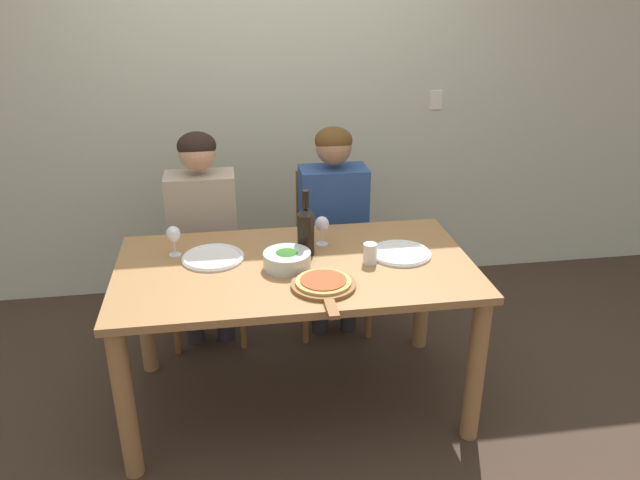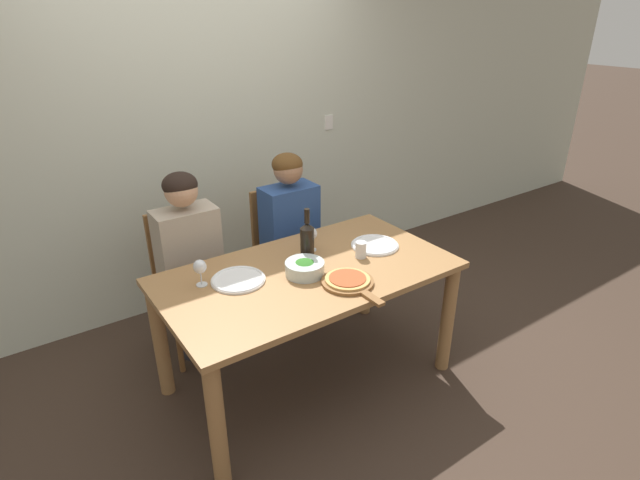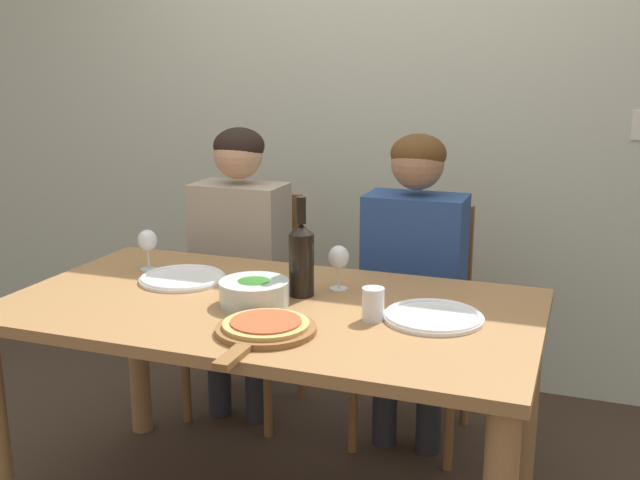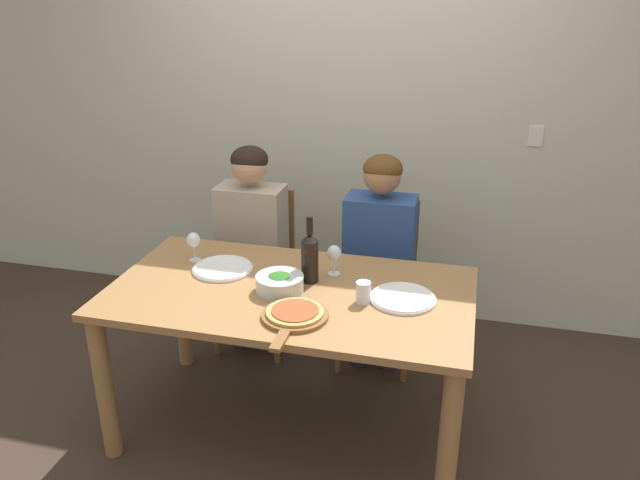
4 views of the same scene
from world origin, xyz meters
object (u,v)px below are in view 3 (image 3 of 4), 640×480
Objects in this scene: chair_right at (418,313)px; wine_glass_right at (339,259)px; pizza_on_board at (265,328)px; broccoli_bowl at (254,292)px; person_woman at (239,246)px; chair_left at (251,293)px; water_tumbler at (373,304)px; dinner_plate_left at (183,278)px; wine_glass_left at (147,242)px; person_man at (414,263)px; dinner_plate_right at (433,316)px; wine_bottle at (301,257)px.

wine_glass_right is at bearing -103.79° from chair_right.
broccoli_bowl is at bearing 121.23° from pizza_on_board.
wine_glass_right is (0.60, -0.48, 0.12)m from person_woman.
water_tumbler is at bearing -46.46° from chair_left.
wine_glass_left reaches higher than dinner_plate_left.
chair_right is 0.94m from broccoli_bowl.
chair_right is at bearing 90.00° from person_man.
dinner_plate_right is 1.96× the size of wine_glass_right.
dinner_plate_right is (0.89, -0.09, 0.00)m from dinner_plate_left.
chair_right is 4.32× the size of broccoli_bowl.
person_man is 1.00m from wine_glass_left.
wine_glass_right is at bearing 153.26° from dinner_plate_right.
person_man is (0.74, 0.00, 0.00)m from person_woman.
wine_bottle reaches higher than dinner_plate_right.
chair_right is 3.20× the size of dinner_plate_left.
chair_right reaches higher than water_tumbler.
broccoli_bowl is 0.74× the size of dinner_plate_right.
chair_right is 6.29× the size of wine_glass_right.
person_man is at bearing 39.48° from dinner_plate_left.
wine_bottle is (-0.24, -0.57, 0.14)m from person_man.
dinner_plate_left is (-0.45, 0.01, -0.12)m from wine_bottle.
chair_left is 0.74m from chair_right.
wine_bottle is 0.19m from broccoli_bowl.
person_woman is 5.68× the size of broccoli_bowl.
wine_glass_left is 1.53× the size of water_tumbler.
wine_glass_right reaches higher than dinner_plate_right.
broccoli_bowl is at bearing -115.97° from person_man.
chair_right is 1.00m from dinner_plate_left.
person_woman is (-0.00, -0.11, 0.24)m from chair_left.
dinner_plate_right is (0.21, -0.65, 0.03)m from person_man.
pizza_on_board is (0.54, -1.04, 0.27)m from chair_left.
person_woman is 4.22× the size of dinner_plate_right.
chair_left is at bearing 126.57° from wine_bottle.
chair_right is 9.63× the size of water_tumbler.
pizza_on_board is at bearing -101.34° from chair_right.
chair_right reaches higher than dinner_plate_right.
chair_left is at bearing 141.32° from dinner_plate_right.
broccoli_bowl is at bearing -112.82° from chair_right.
wine_glass_right reaches higher than broccoli_bowl.
pizza_on_board is 0.33m from water_tumbler.
wine_glass_left is (-0.12, -0.60, 0.36)m from chair_left.
wine_glass_left is at bearing 172.70° from wine_bottle.
wine_glass_left is 0.94m from water_tumbler.
pizza_on_board is 0.79m from wine_glass_left.
dinner_plate_right is at bearing -8.60° from wine_glass_left.
water_tumbler is at bearing -52.34° from wine_glass_right.
person_woman is at bearing 131.55° from wine_bottle.
wine_glass_right is at bearing -38.34° from person_woman.
person_woman is at bearing 137.65° from water_tumbler.
person_woman is 1.07m from water_tumbler.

